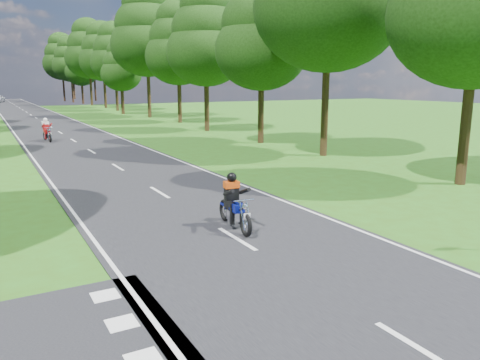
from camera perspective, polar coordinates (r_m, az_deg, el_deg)
ground at (r=10.71m, az=4.80°, el=-10.30°), size 160.00×160.00×0.00m
main_road at (r=58.63m, az=-23.60°, el=6.94°), size 7.00×140.00×0.02m
road_markings at (r=56.76m, az=-23.55°, el=6.83°), size 7.40×140.00×0.01m
treeline at (r=68.78m, az=-23.84°, el=14.40°), size 40.00×115.35×14.78m
rider_near_blue at (r=12.96m, az=-0.66°, el=-2.59°), size 0.81×1.93×1.56m
rider_far_red at (r=35.03m, az=-22.50°, el=5.70°), size 0.80×1.98×1.61m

